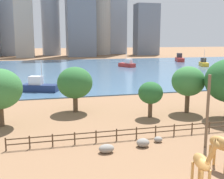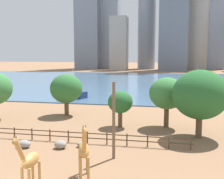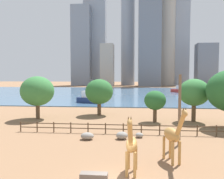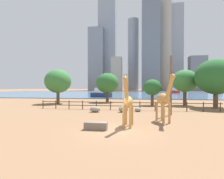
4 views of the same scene
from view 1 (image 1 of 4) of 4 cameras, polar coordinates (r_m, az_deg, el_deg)
name	(u,v)px [view 1 (image 1 of 4)]	position (r m, az deg, el deg)	size (l,w,h in m)	color
ground_plane	(71,69)	(95.48, -8.37, 4.09)	(400.00, 400.00, 0.00)	#8C6647
harbor_water	(72,70)	(92.50, -8.19, 3.95)	(180.00, 86.00, 0.20)	#476B8C
giraffe_tall	(223,144)	(24.10, 21.63, -10.22)	(1.62, 3.22, 4.69)	#C18C47
giraffe_companion	(203,163)	(20.58, 17.94, -13.99)	(0.93, 3.06, 4.41)	#C18C47
utility_pole	(207,112)	(28.07, 18.83, -4.31)	(0.28, 0.28, 7.09)	brown
boulder_near_fence	(158,139)	(29.28, 9.36, -9.96)	(0.88, 0.76, 0.57)	gray
boulder_by_pole	(106,149)	(26.40, -1.13, -11.90)	(1.45, 1.04, 0.78)	gray
boulder_small	(143,143)	(27.87, 6.29, -10.68)	(1.28, 1.09, 0.82)	gray
enclosure_fence	(137,132)	(29.67, 5.13, -8.61)	(26.12, 0.14, 1.30)	#4C3826
tree_right_tall	(75,83)	(39.75, -7.54, 1.34)	(4.95, 4.95, 6.45)	brown
tree_left_small	(188,81)	(40.43, 15.22, 1.59)	(4.57, 4.57, 6.55)	brown
tree_right_small	(151,93)	(37.22, 7.84, -0.73)	(3.24, 3.24, 4.77)	brown
boat_ferry	(204,63)	(109.09, 18.11, 5.11)	(4.67, 7.14, 6.05)	gold
boat_sailboat	(127,64)	(100.40, 3.11, 5.17)	(5.21, 6.81, 5.84)	#B22D28
boat_tug	(180,59)	(127.66, 13.57, 6.13)	(5.28, 8.58, 3.55)	#B22D28
boat_barge	(39,86)	(55.99, -14.52, 0.65)	(7.16, 4.71, 6.06)	navy
skyline_block_central	(24,29)	(159.95, -17.39, 11.71)	(9.35, 11.25, 30.35)	#ADA89E
skyline_tower_far	(146,30)	(176.00, 7.00, 11.96)	(14.03, 9.59, 30.47)	slate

